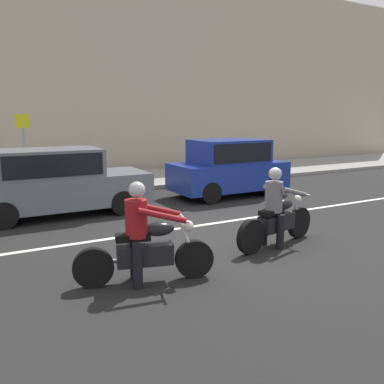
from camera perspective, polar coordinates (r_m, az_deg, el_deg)
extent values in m
plane|color=black|center=(9.03, 4.05, -5.92)|extent=(80.00, 80.00, 0.00)
cube|color=gray|center=(16.15, -11.67, 1.46)|extent=(40.00, 4.40, 0.14)
cube|color=#B7A893|center=(19.33, -15.36, 16.05)|extent=(40.00, 1.40, 9.07)
cube|color=silver|center=(10.17, 4.98, -4.03)|extent=(18.00, 0.14, 0.01)
cylinder|color=black|center=(6.64, 0.30, -9.22)|extent=(0.62, 0.27, 0.61)
cylinder|color=black|center=(6.45, -13.44, -10.12)|extent=(0.62, 0.27, 0.61)
cylinder|color=silver|center=(6.51, -0.72, -6.44)|extent=(0.35, 0.14, 0.76)
cube|color=black|center=(6.46, -6.48, -8.56)|extent=(0.90, 0.49, 0.32)
ellipsoid|color=black|center=(6.37, -4.59, -5.10)|extent=(0.53, 0.36, 0.22)
cube|color=black|center=(6.35, -8.16, -6.17)|extent=(0.56, 0.37, 0.10)
cylinder|color=silver|center=(6.40, -1.25, -3.51)|extent=(0.22, 0.69, 0.04)
sphere|color=silver|center=(6.45, -0.55, -4.67)|extent=(0.17, 0.17, 0.17)
cylinder|color=silver|center=(6.62, -9.26, -9.26)|extent=(0.69, 0.25, 0.07)
cylinder|color=black|center=(6.28, -7.50, -9.98)|extent=(0.18, 0.18, 0.72)
cylinder|color=black|center=(6.66, -7.91, -8.80)|extent=(0.18, 0.18, 0.72)
cylinder|color=maroon|center=(6.28, -7.68, -3.63)|extent=(0.42, 0.42, 0.57)
cylinder|color=maroon|center=(6.10, -4.09, -3.28)|extent=(0.74, 0.28, 0.29)
cylinder|color=maroon|center=(6.52, -4.78, -2.39)|extent=(0.74, 0.28, 0.29)
sphere|color=tan|center=(6.19, -7.59, 0.03)|extent=(0.20, 0.20, 0.20)
sphere|color=#B7B7BC|center=(6.19, -7.60, 0.30)|extent=(0.25, 0.25, 0.25)
cylinder|color=black|center=(9.02, 14.51, -4.09)|extent=(0.67, 0.26, 0.66)
cylinder|color=black|center=(7.81, 8.08, -6.11)|extent=(0.67, 0.26, 0.66)
cylinder|color=silver|center=(8.84, 14.18, -2.18)|extent=(0.34, 0.13, 0.72)
cube|color=black|center=(8.36, 11.57, -4.11)|extent=(0.90, 0.46, 0.32)
ellipsoid|color=black|center=(8.46, 12.55, -1.66)|extent=(0.52, 0.34, 0.22)
cube|color=black|center=(8.17, 10.87, -2.75)|extent=(0.56, 0.35, 0.10)
cylinder|color=silver|center=(8.73, 14.05, -0.14)|extent=(0.19, 0.69, 0.04)
sphere|color=silver|center=(8.82, 14.30, -0.97)|extent=(0.17, 0.17, 0.17)
cylinder|color=silver|center=(8.26, 9.39, -5.09)|extent=(0.70, 0.22, 0.07)
cylinder|color=black|center=(8.17, 12.07, -5.40)|extent=(0.18, 0.18, 0.68)
cylinder|color=black|center=(8.41, 9.87, -4.88)|extent=(0.18, 0.18, 0.68)
cylinder|color=slate|center=(8.15, 11.20, -0.65)|extent=(0.41, 0.41, 0.59)
cylinder|color=slate|center=(8.30, 13.93, 0.01)|extent=(0.74, 0.25, 0.28)
cylinder|color=slate|center=(8.55, 11.50, 0.41)|extent=(0.74, 0.25, 0.28)
sphere|color=tan|center=(8.10, 11.39, 2.27)|extent=(0.20, 0.20, 0.20)
sphere|color=#B7B7BC|center=(8.10, 11.40, 2.48)|extent=(0.25, 0.25, 0.25)
cube|color=navy|center=(13.25, 5.05, 2.27)|extent=(3.67, 1.70, 0.84)
cube|color=navy|center=(13.17, 5.10, 5.63)|extent=(2.27, 1.56, 0.72)
cube|color=black|center=(13.17, 5.10, 5.63)|extent=(2.09, 1.59, 0.58)
cylinder|color=black|center=(13.97, 8.88, 1.20)|extent=(0.64, 1.76, 0.64)
cylinder|color=black|center=(12.71, 0.78, 0.40)|extent=(0.64, 1.76, 0.64)
cube|color=slate|center=(11.19, -17.81, 0.18)|extent=(4.56, 1.76, 0.80)
cube|color=slate|center=(11.05, -19.18, 3.85)|extent=(2.51, 1.62, 0.68)
cube|color=black|center=(11.05, -19.18, 3.85)|extent=(2.31, 1.65, 0.54)
cylinder|color=black|center=(11.60, -10.88, -0.76)|extent=(0.64, 1.82, 0.64)
cylinder|color=black|center=(11.07, -24.89, -2.10)|extent=(0.64, 1.82, 0.64)
cylinder|color=gray|center=(14.28, -22.08, 5.06)|extent=(0.08, 0.08, 2.49)
cube|color=yellow|center=(14.20, -22.34, 9.04)|extent=(0.44, 0.03, 0.44)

